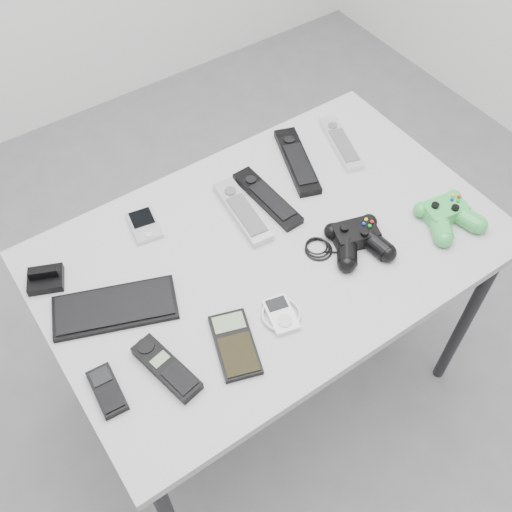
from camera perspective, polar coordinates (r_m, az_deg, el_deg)
floor at (r=1.99m, az=0.46°, el=-15.24°), size 3.50×3.50×0.00m
desk at (r=1.48m, az=1.46°, el=-0.58°), size 1.09×0.70×0.73m
pda_keyboard at (r=1.35m, az=-13.28°, el=-4.78°), size 0.29×0.20×0.02m
dock_bracket at (r=1.43m, az=-19.51°, el=-1.86°), size 0.10×0.09×0.04m
pda at (r=1.48m, az=-10.58°, el=2.92°), size 0.08×0.11×0.02m
remote_silver_a at (r=1.48m, az=-1.29°, el=4.31°), size 0.08×0.23×0.02m
remote_black_a at (r=1.51m, az=1.07°, el=5.58°), size 0.06×0.23×0.02m
remote_black_b at (r=1.61m, az=3.93°, el=9.06°), size 0.14×0.25×0.02m
remote_silver_b at (r=1.68m, az=8.09°, el=10.64°), size 0.11×0.22×0.02m
mobile_phone at (r=1.26m, az=-14.00°, el=-12.31°), size 0.06×0.11×0.02m
cordless_handset at (r=1.25m, az=-8.52°, el=-10.48°), size 0.08×0.17×0.03m
calculator at (r=1.27m, az=-2.02°, el=-8.41°), size 0.13×0.18×0.02m
mp3_player at (r=1.31m, az=2.40°, el=-5.59°), size 0.11×0.11×0.02m
controller_black at (r=1.43m, az=9.66°, el=1.67°), size 0.28×0.22×0.05m
controller_green at (r=1.53m, az=17.81°, el=3.84°), size 0.17×0.18×0.05m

